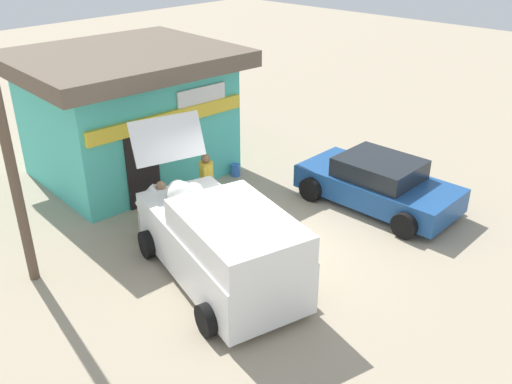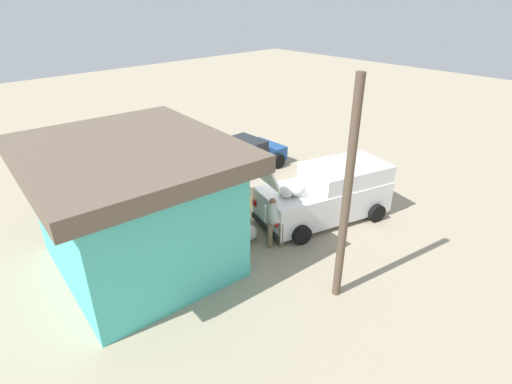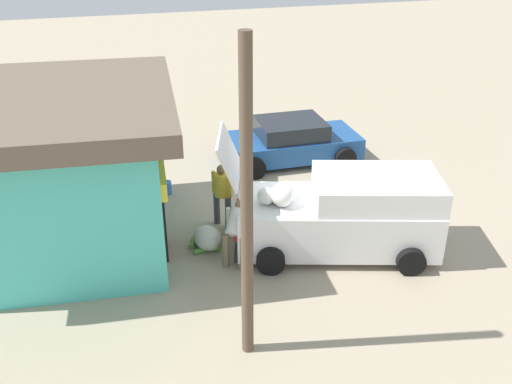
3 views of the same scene
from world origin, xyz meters
TOP-DOWN VIEW (x-y plane):
  - ground_plane at (0.00, 0.00)m, footprint 60.00×60.00m
  - storefront_bar at (0.43, 5.36)m, footprint 5.95×5.29m
  - delivery_van at (-1.51, -0.36)m, footprint 3.07×4.98m
  - parked_sedan at (3.48, -0.84)m, footprint 2.20×4.02m
  - vendor_standing at (0.22, 1.96)m, footprint 0.48×0.48m
  - customer_bending at (-1.45, 2.04)m, footprint 0.72×0.68m
  - unloaded_banana_pile at (-0.68, 2.51)m, footprint 0.89×0.81m
  - paint_bucket at (2.25, 3.03)m, footprint 0.27×0.27m
  - utility_pole at (-4.09, 2.48)m, footprint 0.20×0.20m

SIDE VIEW (x-z plane):
  - ground_plane at x=0.00m, z-range 0.00..0.00m
  - paint_bucket at x=2.25m, z-range 0.00..0.34m
  - unloaded_banana_pile at x=-0.68m, z-range -0.01..0.49m
  - parked_sedan at x=3.48m, z-range -0.03..1.22m
  - customer_bending at x=-1.45m, z-range 0.15..1.52m
  - delivery_van at x=-1.51m, z-range -0.46..2.25m
  - vendor_standing at x=0.22m, z-range 0.12..1.70m
  - storefront_bar at x=0.43m, z-range 0.08..3.55m
  - utility_pole at x=-4.09m, z-range 0.00..5.45m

